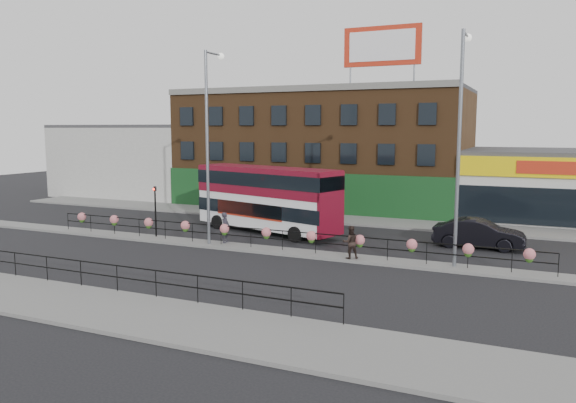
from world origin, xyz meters
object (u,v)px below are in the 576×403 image
at_px(lamp_column_west, 210,130).
at_px(lamp_column_east, 460,128).
at_px(car, 479,234).
at_px(pedestrian_b, 350,242).
at_px(pedestrian_a, 225,227).
at_px(double_decker_bus, 267,193).

bearing_deg(lamp_column_west, lamp_column_east, 1.07).
xyz_separation_m(car, pedestrian_b, (-5.82, -6.28, 0.18)).
xyz_separation_m(pedestrian_a, lamp_column_west, (-0.74, -0.38, 5.76)).
height_order(car, pedestrian_b, pedestrian_b).
relative_size(pedestrian_b, lamp_column_east, 0.15).
distance_m(car, pedestrian_a, 14.93).
bearing_deg(lamp_column_west, car, 21.29).
distance_m(car, lamp_column_east, 8.21).
distance_m(car, lamp_column_west, 16.85).
bearing_deg(pedestrian_a, pedestrian_b, -102.10).
height_order(double_decker_bus, pedestrian_a, double_decker_bus).
height_order(double_decker_bus, pedestrian_b, double_decker_bus).
distance_m(pedestrian_b, lamp_column_east, 7.96).
xyz_separation_m(car, lamp_column_west, (-14.68, -5.72, 5.98)).
bearing_deg(pedestrian_b, lamp_column_east, 157.08).
height_order(double_decker_bus, car, double_decker_bus).
relative_size(double_decker_bus, lamp_column_west, 0.99).
relative_size(pedestrian_a, lamp_column_west, 0.16).
bearing_deg(lamp_column_east, pedestrian_b, -171.08).
bearing_deg(pedestrian_b, double_decker_bus, -68.02).
height_order(car, lamp_column_west, lamp_column_west).
bearing_deg(car, lamp_column_east, 174.29).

